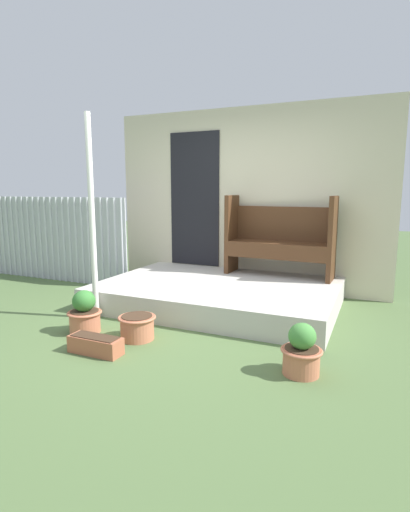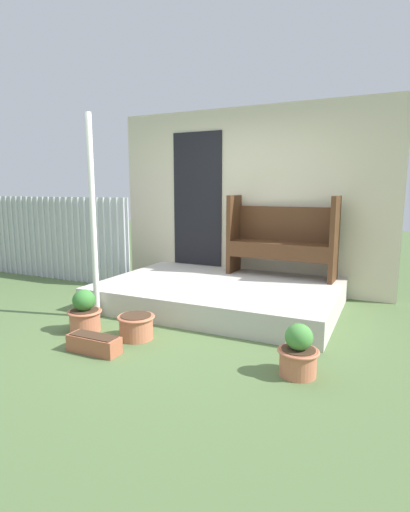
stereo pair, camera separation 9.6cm
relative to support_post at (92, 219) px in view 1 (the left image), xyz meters
name	(u,v)px [view 1 (the left image)]	position (x,y,z in m)	size (l,w,h in m)	color
ground_plane	(178,329)	(1.02, 0.06, -1.13)	(24.00, 24.00, 0.00)	#516B3D
porch_slab	(218,294)	(1.08, 1.05, -0.99)	(2.88, 1.98, 0.29)	beige
house_wall	(243,200)	(1.04, 2.07, 0.17)	(4.08, 0.08, 2.60)	beige
fence_corrugated	(50,239)	(-1.95, 1.30, -0.46)	(2.94, 0.05, 1.34)	#ADB2B7
support_post	(92,219)	(0.00, 0.00, 0.00)	(0.07, 0.07, 2.26)	white
bench	(280,236)	(1.67, 1.80, -0.30)	(1.46, 0.46, 1.09)	#4C2D19
flower_pot_left	(85,314)	(0.20, -0.42, -0.94)	(0.35, 0.35, 0.44)	#C67251
flower_pot_middle	(137,326)	(0.79, -0.37, -1.00)	(0.37, 0.37, 0.24)	#C67251
flower_pot_right	(302,352)	(2.40, -0.48, -0.95)	(0.33, 0.33, 0.42)	#C67251
planter_box_rect	(96,345)	(0.65, -0.81, -1.05)	(0.50, 0.18, 0.16)	#B26042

